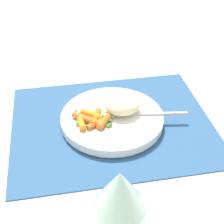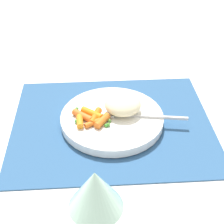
{
  "view_description": "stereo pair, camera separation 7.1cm",
  "coord_description": "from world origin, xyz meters",
  "px_view_note": "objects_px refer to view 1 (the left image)",
  "views": [
    {
      "loc": [
        0.11,
        0.61,
        0.5
      ],
      "look_at": [
        0.0,
        0.0,
        0.04
      ],
      "focal_mm": 54.22,
      "sensor_mm": 36.0,
      "label": 1
    },
    {
      "loc": [
        0.04,
        0.62,
        0.5
      ],
      "look_at": [
        0.0,
        0.0,
        0.04
      ],
      "focal_mm": 54.22,
      "sensor_mm": 36.0,
      "label": 2
    }
  ],
  "objects_px": {
    "carrot_portion": "(92,119)",
    "fork": "(132,114)",
    "plate": "(112,119)",
    "wine_glass": "(120,193)",
    "rice_mound": "(122,104)"
  },
  "relations": [
    {
      "from": "carrot_portion",
      "to": "wine_glass",
      "type": "bearing_deg",
      "value": 90.98
    },
    {
      "from": "carrot_portion",
      "to": "wine_glass",
      "type": "height_order",
      "value": "wine_glass"
    },
    {
      "from": "rice_mound",
      "to": "fork",
      "type": "height_order",
      "value": "rice_mound"
    },
    {
      "from": "fork",
      "to": "carrot_portion",
      "type": "bearing_deg",
      "value": 5.35
    },
    {
      "from": "carrot_portion",
      "to": "fork",
      "type": "relative_size",
      "value": 0.42
    },
    {
      "from": "fork",
      "to": "wine_glass",
      "type": "relative_size",
      "value": 1.3
    },
    {
      "from": "rice_mound",
      "to": "fork",
      "type": "relative_size",
      "value": 0.4
    },
    {
      "from": "plate",
      "to": "wine_glass",
      "type": "relative_size",
      "value": 1.46
    },
    {
      "from": "rice_mound",
      "to": "carrot_portion",
      "type": "relative_size",
      "value": 0.95
    },
    {
      "from": "plate",
      "to": "carrot_portion",
      "type": "relative_size",
      "value": 2.71
    },
    {
      "from": "carrot_portion",
      "to": "fork",
      "type": "distance_m",
      "value": 0.09
    },
    {
      "from": "rice_mound",
      "to": "carrot_portion",
      "type": "height_order",
      "value": "rice_mound"
    },
    {
      "from": "carrot_portion",
      "to": "fork",
      "type": "bearing_deg",
      "value": -174.65
    },
    {
      "from": "plate",
      "to": "fork",
      "type": "bearing_deg",
      "value": 171.15
    },
    {
      "from": "plate",
      "to": "carrot_portion",
      "type": "xyz_separation_m",
      "value": [
        0.05,
        0.02,
        0.02
      ]
    }
  ]
}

